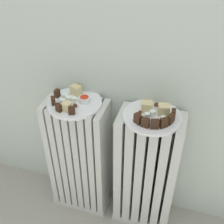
{
  "coord_description": "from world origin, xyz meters",
  "views": [
    {
      "loc": [
        0.27,
        -0.63,
        1.38
      ],
      "look_at": [
        0.0,
        0.28,
        0.67
      ],
      "focal_mm": 44.63,
      "sensor_mm": 36.0,
      "label": 1
    }
  ],
  "objects_px": {
    "radiator_left": "(80,158)",
    "plate_left": "(74,103)",
    "radiator_right": "(146,173)",
    "plate_right": "(152,116)",
    "fork": "(69,105)",
    "jam_bowl_left": "(84,99)"
  },
  "relations": [
    {
      "from": "plate_right",
      "to": "radiator_right",
      "type": "bearing_deg",
      "value": 90.0
    },
    {
      "from": "radiator_right",
      "to": "plate_right",
      "type": "relative_size",
      "value": 2.78
    },
    {
      "from": "jam_bowl_left",
      "to": "plate_right",
      "type": "bearing_deg",
      "value": -2.17
    },
    {
      "from": "plate_right",
      "to": "fork",
      "type": "relative_size",
      "value": 2.66
    },
    {
      "from": "radiator_left",
      "to": "jam_bowl_left",
      "type": "xyz_separation_m",
      "value": [
        0.04,
        0.01,
        0.37
      ]
    },
    {
      "from": "plate_left",
      "to": "fork",
      "type": "height_order",
      "value": "fork"
    },
    {
      "from": "radiator_right",
      "to": "jam_bowl_left",
      "type": "bearing_deg",
      "value": 177.83
    },
    {
      "from": "radiator_left",
      "to": "fork",
      "type": "xyz_separation_m",
      "value": [
        -0.01,
        -0.03,
        0.36
      ]
    },
    {
      "from": "radiator_left",
      "to": "radiator_right",
      "type": "height_order",
      "value": "same"
    },
    {
      "from": "radiator_right",
      "to": "plate_left",
      "type": "height_order",
      "value": "plate_left"
    },
    {
      "from": "radiator_right",
      "to": "plate_right",
      "type": "bearing_deg",
      "value": -90.0
    },
    {
      "from": "radiator_left",
      "to": "plate_left",
      "type": "relative_size",
      "value": 2.78
    },
    {
      "from": "plate_right",
      "to": "fork",
      "type": "height_order",
      "value": "fork"
    },
    {
      "from": "plate_left",
      "to": "fork",
      "type": "bearing_deg",
      "value": -103.35
    },
    {
      "from": "radiator_left",
      "to": "plate_right",
      "type": "distance_m",
      "value": 0.49
    },
    {
      "from": "radiator_right",
      "to": "jam_bowl_left",
      "type": "relative_size",
      "value": 14.42
    },
    {
      "from": "radiator_left",
      "to": "fork",
      "type": "height_order",
      "value": "fork"
    },
    {
      "from": "radiator_left",
      "to": "plate_right",
      "type": "bearing_deg",
      "value": -0.0
    },
    {
      "from": "radiator_left",
      "to": "jam_bowl_left",
      "type": "bearing_deg",
      "value": 14.44
    },
    {
      "from": "radiator_right",
      "to": "plate_left",
      "type": "relative_size",
      "value": 2.78
    },
    {
      "from": "radiator_left",
      "to": "plate_right",
      "type": "relative_size",
      "value": 2.78
    },
    {
      "from": "plate_right",
      "to": "fork",
      "type": "distance_m",
      "value": 0.36
    }
  ]
}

